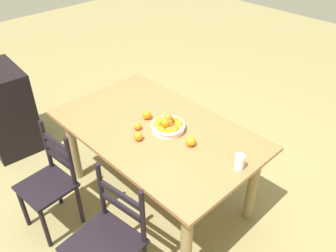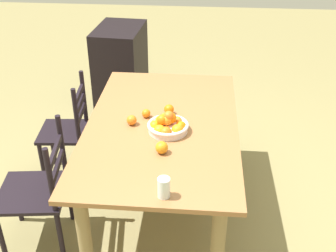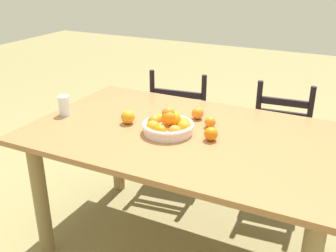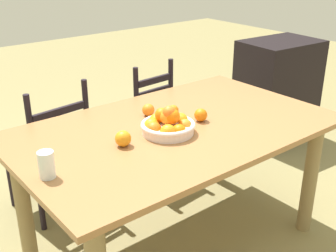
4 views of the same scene
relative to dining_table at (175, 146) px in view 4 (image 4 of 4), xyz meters
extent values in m
plane|color=olive|center=(0.00, 0.00, -0.66)|extent=(12.00, 12.00, 0.00)
cube|color=#98663C|center=(0.00, 0.00, 0.11)|extent=(1.74, 1.06, 0.03)
cylinder|color=olive|center=(0.74, -0.40, -0.28)|extent=(0.09, 0.09, 0.75)
cylinder|color=olive|center=(-0.74, 0.40, -0.28)|extent=(0.09, 0.09, 0.75)
cylinder|color=olive|center=(0.74, 0.40, -0.28)|extent=(0.09, 0.09, 0.75)
cube|color=black|center=(-0.39, 0.85, -0.23)|extent=(0.50, 0.50, 0.03)
cylinder|color=black|center=(-0.22, 1.07, -0.45)|extent=(0.04, 0.04, 0.41)
cylinder|color=black|center=(-0.61, 1.02, -0.45)|extent=(0.04, 0.04, 0.41)
cylinder|color=black|center=(-0.17, 0.68, -0.45)|extent=(0.04, 0.04, 0.41)
cylinder|color=black|center=(-0.56, 0.63, -0.45)|extent=(0.04, 0.04, 0.41)
cylinder|color=black|center=(-0.17, 0.68, 0.02)|extent=(0.04, 0.04, 0.47)
cylinder|color=black|center=(-0.56, 0.63, 0.02)|extent=(0.04, 0.04, 0.47)
cube|color=black|center=(-0.37, 0.66, -0.02)|extent=(0.36, 0.07, 0.04)
cube|color=black|center=(-0.37, 0.66, 0.10)|extent=(0.36, 0.07, 0.04)
cube|color=black|center=(0.37, 0.86, -0.21)|extent=(0.42, 0.42, 0.03)
cylinder|color=black|center=(0.52, 1.04, -0.44)|extent=(0.04, 0.04, 0.43)
cylinder|color=black|center=(0.19, 1.01, -0.44)|extent=(0.04, 0.04, 0.43)
cylinder|color=black|center=(0.55, 0.71, -0.44)|extent=(0.04, 0.04, 0.43)
cylinder|color=black|center=(0.22, 0.69, -0.44)|extent=(0.04, 0.04, 0.43)
cylinder|color=black|center=(0.55, 0.71, 0.03)|extent=(0.04, 0.04, 0.46)
cylinder|color=black|center=(0.22, 0.69, 0.03)|extent=(0.04, 0.04, 0.46)
cube|color=black|center=(0.38, 0.70, -0.03)|extent=(0.29, 0.05, 0.04)
cube|color=black|center=(0.38, 0.70, 0.05)|extent=(0.29, 0.05, 0.04)
cube|color=black|center=(0.38, 0.70, 0.14)|extent=(0.29, 0.05, 0.04)
cube|color=black|center=(1.72, 0.63, -0.20)|extent=(0.71, 0.52, 0.91)
cylinder|color=silver|center=(-0.09, -0.05, 0.15)|extent=(0.27, 0.27, 0.05)
torus|color=silver|center=(-0.09, -0.05, 0.17)|extent=(0.28, 0.28, 0.02)
sphere|color=orange|center=(0.00, -0.04, 0.17)|extent=(0.08, 0.08, 0.08)
sphere|color=orange|center=(-0.02, 0.01, 0.16)|extent=(0.07, 0.07, 0.07)
sphere|color=orange|center=(-0.10, 0.04, 0.17)|extent=(0.08, 0.08, 0.08)
sphere|color=orange|center=(-0.16, 0.00, 0.17)|extent=(0.08, 0.08, 0.08)
sphere|color=orange|center=(-0.18, -0.04, 0.17)|extent=(0.08, 0.08, 0.08)
sphere|color=orange|center=(-0.15, -0.12, 0.17)|extent=(0.08, 0.08, 0.08)
sphere|color=orange|center=(-0.09, -0.14, 0.16)|extent=(0.07, 0.07, 0.07)
sphere|color=orange|center=(-0.02, -0.11, 0.16)|extent=(0.07, 0.07, 0.07)
sphere|color=orange|center=(-0.09, -0.05, 0.24)|extent=(0.07, 0.07, 0.07)
sphere|color=orange|center=(-0.06, -0.05, 0.21)|extent=(0.08, 0.08, 0.08)
sphere|color=orange|center=(-0.10, -0.01, 0.22)|extent=(0.07, 0.07, 0.07)
sphere|color=orange|center=(-0.08, -0.07, 0.22)|extent=(0.08, 0.08, 0.08)
sphere|color=orange|center=(-0.09, -0.04, 0.21)|extent=(0.08, 0.08, 0.08)
sphere|color=orange|center=(-0.09, -0.03, 0.22)|extent=(0.07, 0.07, 0.07)
sphere|color=orange|center=(-0.07, -0.04, 0.21)|extent=(0.08, 0.08, 0.08)
sphere|color=orange|center=(-0.36, -0.03, 0.16)|extent=(0.08, 0.08, 0.08)
sphere|color=orange|center=(0.15, -0.04, 0.16)|extent=(0.07, 0.07, 0.07)
sphere|color=orange|center=(-0.03, 0.21, 0.16)|extent=(0.07, 0.07, 0.07)
sphere|color=orange|center=(0.09, 0.12, 0.15)|extent=(0.06, 0.06, 0.06)
cylinder|color=silver|center=(-0.77, -0.09, 0.18)|extent=(0.07, 0.07, 0.12)
camera|label=1|loc=(-1.73, 1.54, 1.77)|focal=36.87mm
camera|label=2|loc=(-2.55, -0.26, 1.64)|focal=45.42mm
camera|label=3|loc=(0.78, -1.81, 1.00)|focal=42.15mm
camera|label=4|loc=(-1.37, -1.64, 1.04)|focal=46.00mm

